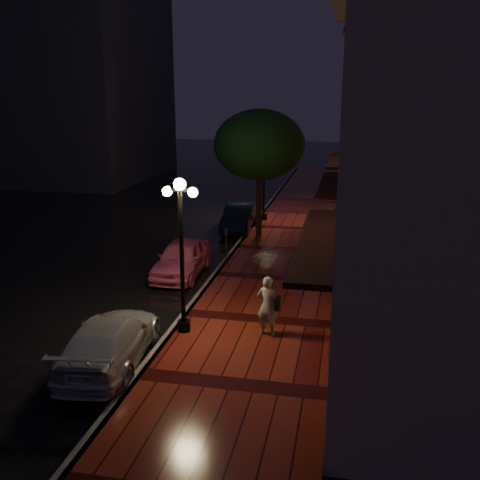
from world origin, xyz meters
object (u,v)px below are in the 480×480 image
Objects in this scene: streetlamp_near at (182,247)px; pink_car at (182,258)px; streetlamp_far at (264,174)px; parking_meter at (226,243)px; navy_car at (239,217)px; woman_with_umbrella at (268,281)px; silver_car at (110,340)px; street_tree at (260,147)px.

pink_car is at bearing 108.09° from streetlamp_near.
streetlamp_far is 8.04m from parking_meter.
navy_car is at bearing 94.46° from streetlamp_near.
streetlamp_far reaches higher than pink_car.
woman_with_umbrella is at bearing -78.31° from navy_car.
streetlamp_near reaches higher than navy_car.
streetlamp_near is at bearing -131.38° from silver_car.
pink_car is 6.28m from woman_with_umbrella.
streetlamp_near is at bearing -89.20° from navy_car.
woman_with_umbrella is (2.32, 0.26, -0.89)m from streetlamp_near.
pink_car is at bearing -36.25° from woman_with_umbrella.
streetlamp_far is 13.97m from woman_with_umbrella.
street_tree is 3.98m from navy_car.
streetlamp_near reaches higher than silver_car.
street_tree is (0.26, 10.99, 1.64)m from streetlamp_near.
pink_car is at bearing -99.14° from navy_car.
streetlamp_near is at bearing -91.35° from street_tree.
silver_car is 4.38m from woman_with_umbrella.
navy_car reaches higher than silver_car.
street_tree reaches higher than streetlamp_near.
streetlamp_near is 1.10× the size of navy_car.
streetlamp_far is at bearing 94.91° from street_tree.
navy_car is (-0.95, 12.19, -1.95)m from streetlamp_near.
woman_with_umbrella is (3.65, 2.16, 1.08)m from silver_car.
parking_meter is (-2.52, 5.86, -0.69)m from woman_with_umbrella.
street_tree is at bearing -103.48° from silver_car.
street_tree reaches higher than parking_meter.
woman_with_umbrella is at bearing -68.78° from parking_meter.
woman_with_umbrella is at bearing -155.83° from silver_car.
navy_car is at bearing 135.23° from street_tree.
silver_car is at bearing -94.78° from streetlamp_far.
streetlamp_near is 14.00m from streetlamp_far.
navy_car is at bearing -117.70° from streetlamp_far.
street_tree is 2.46× the size of woman_with_umbrella.
woman_with_umbrella is 1.64× the size of parking_meter.
streetlamp_far is at bearing 78.87° from pink_car.
streetlamp_near is 3.05m from silver_car.
woman_with_umbrella is at bearing -79.11° from street_tree.
woman_with_umbrella reaches higher than silver_car.
parking_meter is at bearing -104.48° from silver_car.
silver_car is at bearing -100.10° from parking_meter.
streetlamp_far is 2.83m from navy_car.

